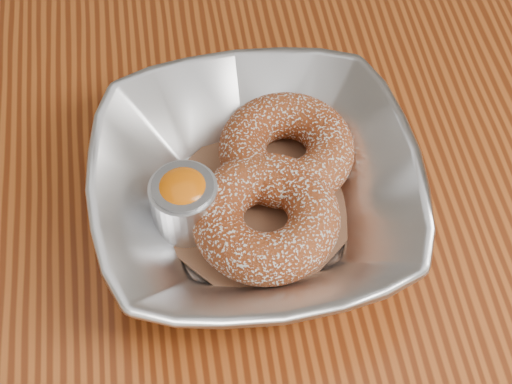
{
  "coord_description": "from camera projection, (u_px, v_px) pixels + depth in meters",
  "views": [
    {
      "loc": [
        -0.14,
        -0.35,
        1.27
      ],
      "look_at": [
        -0.09,
        -0.02,
        0.78
      ],
      "focal_mm": 55.0,
      "sensor_mm": 36.0,
      "label": 1
    }
  ],
  "objects": [
    {
      "name": "table",
      "position": [
        350.0,
        247.0,
        0.72
      ],
      "size": [
        1.2,
        0.8,
        0.75
      ],
      "color": "brown",
      "rests_on": "ground_plane"
    },
    {
      "name": "ramekin",
      "position": [
        184.0,
        201.0,
        0.58
      ],
      "size": [
        0.05,
        0.05,
        0.05
      ],
      "color": "silver",
      "rests_on": "table"
    },
    {
      "name": "donut_front",
      "position": [
        266.0,
        217.0,
        0.58
      ],
      "size": [
        0.14,
        0.14,
        0.04
      ],
      "primitive_type": "torus",
      "rotation": [
        0.0,
        0.0,
        0.36
      ],
      "color": "brown",
      "rests_on": "parchment"
    },
    {
      "name": "donut_back",
      "position": [
        286.0,
        149.0,
        0.62
      ],
      "size": [
        0.12,
        0.12,
        0.04
      ],
      "primitive_type": "torus",
      "rotation": [
        0.0,
        0.0,
        -0.15
      ],
      "color": "brown",
      "rests_on": "parchment"
    },
    {
      "name": "serving_bowl",
      "position": [
        256.0,
        192.0,
        0.59
      ],
      "size": [
        0.25,
        0.25,
        0.06
      ],
      "primitive_type": "imported",
      "color": "silver",
      "rests_on": "table"
    },
    {
      "name": "parchment",
      "position": [
        256.0,
        207.0,
        0.61
      ],
      "size": [
        0.2,
        0.2,
        0.0
      ],
      "primitive_type": "cube",
      "rotation": [
        0.0,
        0.0,
        0.71
      ],
      "color": "brown",
      "rests_on": "table"
    }
  ]
}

